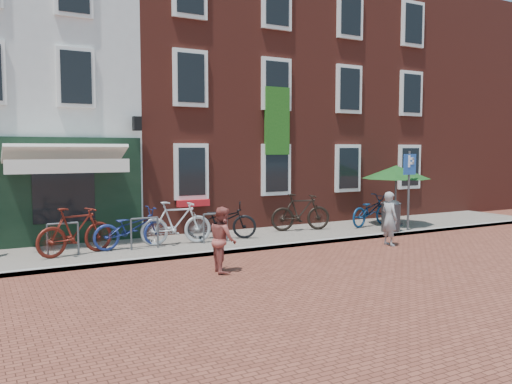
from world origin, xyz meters
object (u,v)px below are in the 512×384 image
litter_bin (391,214)px  bicycle_6 (371,210)px  bicycle_5 (301,212)px  bicycle_1 (75,231)px  woman (389,219)px  bicycle_3 (176,223)px  bicycle_4 (221,220)px  bicycle_2 (131,228)px  boy (223,239)px  parasol (396,170)px  parking_sign (409,177)px

litter_bin → bicycle_6: 1.27m
bicycle_5 → bicycle_1: bearing=108.9°
litter_bin → woman: (-1.33, -1.35, 0.10)m
bicycle_6 → bicycle_1: bearing=76.9°
bicycle_3 → bicycle_4: bearing=-74.3°
bicycle_2 → boy: bearing=-165.1°
bicycle_5 → bicycle_6: bicycle_5 is taller
parasol → woman: bearing=-136.3°
parasol → bicycle_2: (-9.01, 0.16, -1.36)m
bicycle_2 → bicycle_4: same height
woman → bicycle_5: 3.07m
litter_bin → bicycle_4: size_ratio=0.53×
parking_sign → parasol: bearing=66.9°
parasol → bicycle_2: size_ratio=1.13×
boy → bicycle_5: (4.37, 3.53, -0.03)m
litter_bin → woman: size_ratio=0.71×
bicycle_4 → bicycle_6: bearing=-64.3°
parasol → bicycle_1: parasol is taller
litter_bin → boy: size_ratio=0.74×
boy → bicycle_5: bearing=-41.7°
bicycle_4 → parasol: bearing=-66.4°
woman → bicycle_2: (-6.55, 2.51, -0.12)m
bicycle_2 → bicycle_5: 5.53m
woman → bicycle_3: bearing=66.8°
woman → bicycle_4: (-3.87, 2.74, -0.12)m
parasol → bicycle_5: bearing=171.3°
parasol → bicycle_2: 9.11m
bicycle_4 → bicycle_5: 2.84m
bicycle_2 → bicycle_5: size_ratio=1.03×
parasol → bicycle_6: parasol is taller
woman → bicycle_5: woman is taller
parking_sign → woman: bearing=-147.2°
litter_bin → bicycle_4: 5.38m
bicycle_6 → boy: bearing=100.0°
litter_bin → bicycle_5: (-2.36, 1.54, 0.04)m
litter_bin → woman: woman is taller
parking_sign → bicycle_6: 1.80m
boy → bicycle_3: boy is taller
bicycle_6 → bicycle_2: bearing=75.7°
woman → parasol: bearing=-44.7°
bicycle_3 → woman: bearing=-109.7°
bicycle_2 → parking_sign: bearing=-103.3°
bicycle_2 → bicycle_3: bearing=-97.6°
boy → bicycle_1: 3.91m
bicycle_5 → bicycle_6: (2.63, -0.29, -0.06)m
parasol → bicycle_1: size_ratio=1.16×
parking_sign → bicycle_1: parking_sign is taller
litter_bin → bicycle_2: 7.96m
woman → bicycle_2: bearing=70.6°
woman → bicycle_4: woman is taller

